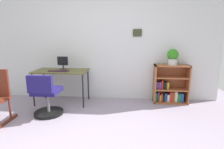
% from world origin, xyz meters
% --- Properties ---
extents(wall_back, '(5.20, 0.12, 2.49)m').
position_xyz_m(wall_back, '(0.00, 2.15, 1.24)').
color(wall_back, silver).
rests_on(wall_back, ground_plane).
extents(desk, '(1.10, 0.58, 0.71)m').
position_xyz_m(desk, '(-0.76, 1.71, 0.65)').
color(desk, brown).
rests_on(desk, ground_plane).
extents(monitor, '(0.22, 0.16, 0.28)m').
position_xyz_m(monitor, '(-0.73, 1.76, 0.85)').
color(monitor, '#262628').
rests_on(monitor, desk).
extents(keyboard, '(0.41, 0.11, 0.02)m').
position_xyz_m(keyboard, '(-0.76, 1.58, 0.72)').
color(keyboard, '#371E2B').
rests_on(keyboard, desk).
extents(office_chair, '(0.52, 0.55, 0.78)m').
position_xyz_m(office_chair, '(-0.81, 1.06, 0.33)').
color(office_chair, black).
rests_on(office_chair, ground_plane).
extents(bookshelf_low, '(0.71, 0.30, 0.82)m').
position_xyz_m(bookshelf_low, '(1.53, 1.95, 0.36)').
color(bookshelf_low, '#9D5632').
rests_on(bookshelf_low, ground_plane).
extents(potted_plant_on_shelf, '(0.22, 0.22, 0.33)m').
position_xyz_m(potted_plant_on_shelf, '(1.54, 1.90, 0.99)').
color(potted_plant_on_shelf, '#B7B2A8').
rests_on(potted_plant_on_shelf, bookshelf_low).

